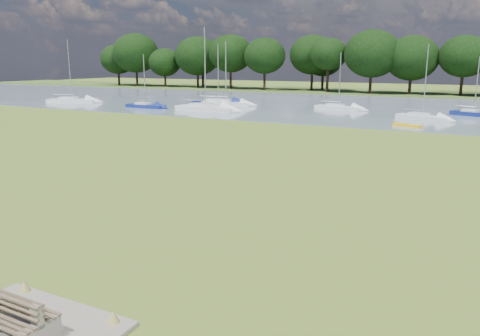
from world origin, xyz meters
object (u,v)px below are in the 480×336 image
at_px(bench_pair, 15,317).
at_px(sailboat_1, 422,116).
at_px(sailboat_4, 71,99).
at_px(sailboat_2, 338,106).
at_px(sailboat_8, 225,102).
at_px(sailboat_3, 145,105).
at_px(sailboat_5, 205,107).
at_px(sailboat_7, 218,102).
at_px(sailboat_0, 473,112).
at_px(kayak, 407,125).

bearing_deg(bench_pair, sailboat_1, 86.85).
bearing_deg(sailboat_1, sailboat_4, -155.88).
bearing_deg(bench_pair, sailboat_2, 98.94).
relative_size(bench_pair, sailboat_4, 0.20).
bearing_deg(sailboat_8, sailboat_4, -178.22).
distance_m(sailboat_2, sailboat_4, 37.47).
distance_m(bench_pair, sailboat_8, 53.41).
distance_m(sailboat_2, sailboat_3, 24.38).
relative_size(sailboat_2, sailboat_3, 1.03).
height_order(sailboat_5, sailboat_8, sailboat_5).
height_order(sailboat_7, sailboat_8, sailboat_8).
bearing_deg(sailboat_0, sailboat_8, -156.90).
relative_size(sailboat_3, sailboat_7, 0.83).
distance_m(sailboat_5, sailboat_7, 7.56).
bearing_deg(sailboat_2, sailboat_0, 9.39).
bearing_deg(sailboat_2, bench_pair, -72.78).
height_order(sailboat_1, sailboat_4, sailboat_4).
relative_size(kayak, sailboat_2, 0.39).
bearing_deg(sailboat_1, sailboat_3, -153.08).
relative_size(kayak, sailboat_3, 0.40).
height_order(sailboat_0, sailboat_8, sailboat_8).
xyz_separation_m(sailboat_2, sailboat_8, (-14.63, -2.27, 0.12)).
bearing_deg(sailboat_3, sailboat_4, 176.77).
height_order(sailboat_4, sailboat_7, sailboat_4).
distance_m(sailboat_3, sailboat_5, 8.80).
bearing_deg(sailboat_1, sailboat_8, -166.81).
bearing_deg(sailboat_7, sailboat_3, -134.77).
height_order(sailboat_5, sailboat_7, sailboat_5).
distance_m(bench_pair, sailboat_7, 54.62).
distance_m(sailboat_3, sailboat_8, 10.51).
relative_size(sailboat_2, sailboat_5, 0.71).
relative_size(kayak, sailboat_5, 0.27).
bearing_deg(sailboat_3, sailboat_8, 41.09).
relative_size(bench_pair, sailboat_5, 0.18).
relative_size(sailboat_1, sailboat_5, 0.77).
relative_size(bench_pair, sailboat_2, 0.26).
height_order(bench_pair, sailboat_3, sailboat_3).
relative_size(sailboat_2, sailboat_8, 0.83).
bearing_deg(sailboat_2, sailboat_5, -138.03).
distance_m(sailboat_2, sailboat_5, 16.40).
height_order(kayak, sailboat_2, sailboat_2).
distance_m(bench_pair, sailboat_5, 47.13).
height_order(kayak, sailboat_8, sailboat_8).
xyz_separation_m(sailboat_2, sailboat_7, (-16.15, -1.64, 0.09)).
distance_m(sailboat_7, sailboat_8, 1.65).
xyz_separation_m(sailboat_1, sailboat_8, (-25.03, 3.55, 0.12)).
xyz_separation_m(sailboat_0, sailboat_1, (-4.62, -5.82, -0.02)).
bearing_deg(sailboat_4, sailboat_2, -9.30).
bearing_deg(sailboat_0, sailboat_3, -147.69).
distance_m(kayak, sailboat_7, 28.04).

